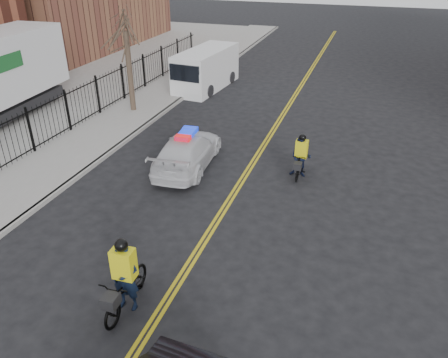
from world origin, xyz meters
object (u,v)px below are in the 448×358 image
object	(u,v)px
police_cruiser	(187,151)
cyclist_near	(126,285)
cargo_van	(205,70)
cyclist_far	(301,160)

from	to	relation	value
police_cruiser	cyclist_near	bearing A→B (deg)	97.51
police_cruiser	cargo_van	xyz separation A→B (m)	(-3.11, 10.22, 0.46)
cyclist_near	cargo_van	bearing A→B (deg)	102.88
police_cruiser	cyclist_far	distance (m)	4.43
police_cruiser	cyclist_near	xyz separation A→B (m)	(1.60, -7.59, 0.03)
cargo_van	cyclist_far	xyz separation A→B (m)	(7.50, -9.62, -0.45)
police_cruiser	cargo_van	world-z (taller)	cargo_van
police_cruiser	cyclist_far	size ratio (longest dim) A/B	2.72
cargo_van	police_cruiser	bearing A→B (deg)	-67.74
police_cruiser	cyclist_far	xyz separation A→B (m)	(4.39, 0.60, 0.01)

